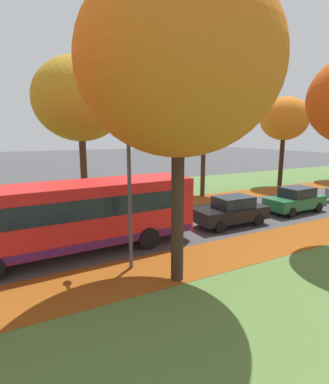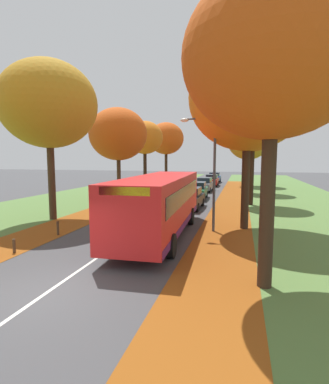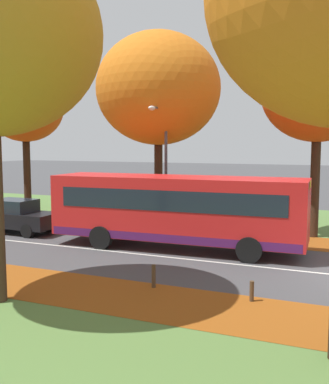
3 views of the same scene
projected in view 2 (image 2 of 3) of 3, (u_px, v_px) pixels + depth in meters
ground_plane at (46, 294)px, 8.60m from camera, size 160.00×160.00×0.00m
grass_verge_left at (92, 197)px, 30.12m from camera, size 12.00×90.00×0.01m
leaf_litter_left at (108, 208)px, 23.21m from camera, size 2.80×60.00×0.00m
grass_verge_right at (287, 204)px, 25.57m from camera, size 12.00×90.00×0.01m
leaf_litter_right at (229, 214)px, 20.93m from camera, size 2.80×60.00×0.00m
road_centre_line at (181, 200)px, 27.84m from camera, size 0.12×80.00×0.01m
tree_left_near at (48, 105)px, 18.35m from camera, size 5.93×5.93×9.83m
tree_left_mid at (118, 134)px, 27.30m from camera, size 5.30×5.30×8.43m
tree_left_far at (145, 138)px, 36.64m from camera, size 4.46×4.46×8.38m
tree_left_distant at (166, 139)px, 45.21m from camera, size 5.32×5.32×9.22m
tree_right_nearest at (273, 58)px, 8.33m from camera, size 5.12×5.12×8.99m
tree_right_near at (248, 97)px, 15.76m from camera, size 6.28×6.28×9.90m
tree_right_mid at (253, 126)px, 24.23m from camera, size 4.52×4.52×8.50m
tree_right_far at (252, 132)px, 32.93m from camera, size 4.57×4.57×8.81m
tree_right_distant at (249, 141)px, 41.14m from camera, size 5.65×5.65×8.74m
bollard_third at (14, 246)px, 12.27m from camera, size 0.12×0.12×0.58m
bollard_fourth at (58, 228)px, 15.10m from camera, size 0.12×0.12×0.71m
streetlamp_right at (208, 161)px, 15.57m from camera, size 1.89×0.28×6.00m
bus at (160, 202)px, 14.87m from camera, size 2.94×10.49×2.98m
car_black_lead at (190, 198)px, 23.05m from camera, size 1.84×4.23×1.62m
car_green_following at (197, 190)px, 28.42m from camera, size 1.88×4.25×1.62m
car_grey_third_in_line at (205, 185)px, 34.82m from camera, size 1.93×4.27×1.62m
car_red_fourth_in_line at (212, 180)px, 41.54m from camera, size 1.80×4.21×1.62m
car_blue_trailing at (215, 177)px, 47.43m from camera, size 1.86×4.24×1.62m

